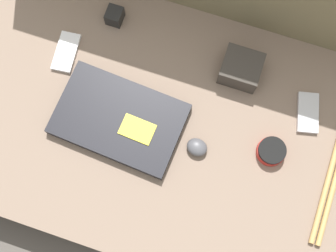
{
  "coord_description": "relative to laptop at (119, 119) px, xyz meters",
  "views": [
    {
      "loc": [
        0.1,
        -0.29,
        1.38
      ],
      "look_at": [
        0.0,
        0.0,
        0.16
      ],
      "focal_mm": 50.0,
      "sensor_mm": 36.0,
      "label": 1
    }
  ],
  "objects": [
    {
      "name": "ground_plane",
      "position": [
        0.13,
        0.02,
        -0.15
      ],
      "size": [
        8.0,
        8.0,
        0.0
      ],
      "primitive_type": "plane",
      "color": "#4C4742"
    },
    {
      "name": "couch_seat",
      "position": [
        0.13,
        0.02,
        -0.08
      ],
      "size": [
        1.19,
        0.73,
        0.14
      ],
      "color": "#7A6656",
      "rests_on": "ground_plane"
    },
    {
      "name": "laptop",
      "position": [
        0.0,
        0.0,
        0.0
      ],
      "size": [
        0.35,
        0.24,
        0.03
      ],
      "rotation": [
        0.0,
        0.0,
        -0.07
      ],
      "color": "black",
      "rests_on": "couch_seat"
    },
    {
      "name": "computer_mouse",
      "position": [
        0.22,
        -0.01,
        0.0
      ],
      "size": [
        0.06,
        0.06,
        0.03
      ],
      "rotation": [
        0.0,
        0.0,
        -0.17
      ],
      "color": "#4C4C51",
      "rests_on": "couch_seat"
    },
    {
      "name": "speaker_puck",
      "position": [
        0.42,
        0.04,
        0.0
      ],
      "size": [
        0.08,
        0.08,
        0.03
      ],
      "color": "red",
      "rests_on": "couch_seat"
    },
    {
      "name": "phone_silver",
      "position": [
        -0.21,
        0.14,
        -0.01
      ],
      "size": [
        0.07,
        0.12,
        0.01
      ],
      "rotation": [
        0.0,
        0.0,
        0.1
      ],
      "color": "silver",
      "rests_on": "couch_seat"
    },
    {
      "name": "phone_black",
      "position": [
        0.48,
        0.18,
        -0.01
      ],
      "size": [
        0.08,
        0.12,
        0.01
      ],
      "rotation": [
        0.0,
        0.0,
        0.22
      ],
      "color": "#B7B7BC",
      "rests_on": "couch_seat"
    },
    {
      "name": "camera_pouch",
      "position": [
        0.27,
        0.24,
        0.02
      ],
      "size": [
        0.11,
        0.1,
        0.07
      ],
      "color": "#38332D",
      "rests_on": "couch_seat"
    },
    {
      "name": "charger_brick",
      "position": [
        -0.12,
        0.28,
        0.01
      ],
      "size": [
        0.04,
        0.05,
        0.05
      ],
      "color": "black",
      "rests_on": "couch_seat"
    },
    {
      "name": "drumstick_pair",
      "position": [
        0.59,
        0.03,
        -0.01
      ],
      "size": [
        0.04,
        0.37,
        0.01
      ],
      "rotation": [
        0.0,
        0.0,
        -0.02
      ],
      "color": "tan",
      "rests_on": "couch_seat"
    }
  ]
}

